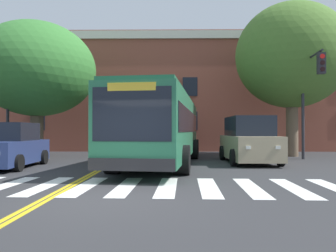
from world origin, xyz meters
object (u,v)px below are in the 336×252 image
object	(u,v)px
traffic_light_near_corner	(310,87)
street_tree_curbside_small	(37,70)
car_tan_far_lane	(249,141)
car_red_behind_bus	(161,137)
city_bus	(163,127)
street_tree_curbside_large	(292,56)
car_navy_near_lane	(10,147)

from	to	relation	value
traffic_light_near_corner	street_tree_curbside_small	size ratio (longest dim) A/B	0.73
car_tan_far_lane	car_red_behind_bus	world-z (taller)	car_tan_far_lane
city_bus	street_tree_curbside_large	xyz separation A→B (m)	(7.74, 4.48, 4.37)
car_navy_near_lane	car_tan_far_lane	xyz separation A→B (m)	(10.61, 2.16, 0.20)
car_navy_near_lane	street_tree_curbside_large	bearing A→B (deg)	23.55
car_red_behind_bus	traffic_light_near_corner	bearing A→B (deg)	-49.19
car_tan_far_lane	car_red_behind_bus	xyz separation A→B (m)	(-4.57, 10.21, 0.00)
car_navy_near_lane	car_red_behind_bus	size ratio (longest dim) A/B	0.90
car_red_behind_bus	city_bus	bearing A→B (deg)	-87.78
car_tan_far_lane	traffic_light_near_corner	bearing A→B (deg)	16.02
car_navy_near_lane	car_red_behind_bus	distance (m)	13.77
traffic_light_near_corner	street_tree_curbside_small	bearing A→B (deg)	172.09
car_tan_far_lane	city_bus	bearing A→B (deg)	-173.72
car_tan_far_lane	street_tree_curbside_large	distance (m)	7.38
car_navy_near_lane	car_tan_far_lane	size ratio (longest dim) A/B	0.93
car_navy_near_lane	traffic_light_near_corner	xyz separation A→B (m)	(14.01, 3.14, 2.97)
traffic_light_near_corner	car_tan_far_lane	bearing A→B (deg)	-163.98
car_tan_far_lane	street_tree_curbside_small	distance (m)	12.70
car_navy_near_lane	traffic_light_near_corner	bearing A→B (deg)	12.63
car_tan_far_lane	street_tree_curbside_small	size ratio (longest dim) A/B	0.63
car_red_behind_bus	street_tree_curbside_large	bearing A→B (deg)	-37.17
traffic_light_near_corner	street_tree_curbside_small	xyz separation A→B (m)	(-15.03, 2.09, 1.30)
street_tree_curbside_large	street_tree_curbside_small	distance (m)	15.28
city_bus	traffic_light_near_corner	bearing A→B (deg)	10.74
car_navy_near_lane	street_tree_curbside_large	world-z (taller)	street_tree_curbside_large
car_tan_far_lane	car_navy_near_lane	bearing A→B (deg)	-168.48
car_red_behind_bus	traffic_light_near_corner	world-z (taller)	traffic_light_near_corner
car_tan_far_lane	street_tree_curbside_small	world-z (taller)	street_tree_curbside_small
traffic_light_near_corner	street_tree_curbside_small	world-z (taller)	street_tree_curbside_small
city_bus	street_tree_curbside_small	xyz separation A→B (m)	(-7.48, 3.52, 3.38)
city_bus	traffic_light_near_corner	xyz separation A→B (m)	(7.56, 1.43, 2.08)
car_navy_near_lane	street_tree_curbside_small	world-z (taller)	street_tree_curbside_small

